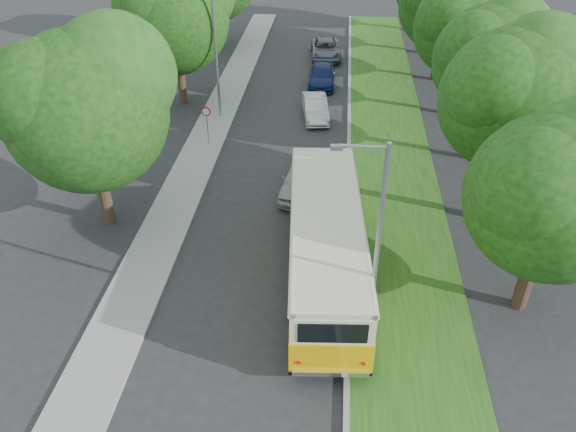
# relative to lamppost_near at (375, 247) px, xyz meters

# --- Properties ---
(ground) EXTENTS (120.00, 120.00, 0.00)m
(ground) POSITION_rel_lamppost_near_xyz_m (-4.21, 2.50, -4.37)
(ground) COLOR #27272A
(ground) RESTS_ON ground
(curb) EXTENTS (0.20, 70.00, 0.15)m
(curb) POSITION_rel_lamppost_near_xyz_m (-0.61, 7.50, -4.29)
(curb) COLOR gray
(curb) RESTS_ON ground
(grass_verge) EXTENTS (4.50, 70.00, 0.13)m
(grass_verge) POSITION_rel_lamppost_near_xyz_m (1.74, 7.50, -4.30)
(grass_verge) COLOR #1D5216
(grass_verge) RESTS_ON ground
(sidewalk) EXTENTS (2.20, 70.00, 0.12)m
(sidewalk) POSITION_rel_lamppost_near_xyz_m (-9.01, 7.50, -4.31)
(sidewalk) COLOR gray
(sidewalk) RESTS_ON ground
(treeline) EXTENTS (24.27, 41.91, 9.46)m
(treeline) POSITION_rel_lamppost_near_xyz_m (-1.06, 20.49, 1.56)
(treeline) COLOR #332319
(treeline) RESTS_ON ground
(lamppost_near) EXTENTS (1.71, 0.16, 8.00)m
(lamppost_near) POSITION_rel_lamppost_near_xyz_m (0.00, 0.00, 0.00)
(lamppost_near) COLOR gray
(lamppost_near) RESTS_ON ground
(lamppost_far) EXTENTS (1.71, 0.16, 7.50)m
(lamppost_far) POSITION_rel_lamppost_near_xyz_m (-8.91, 18.50, -0.25)
(lamppost_far) COLOR gray
(lamppost_far) RESTS_ON ground
(warning_sign) EXTENTS (0.56, 0.10, 2.50)m
(warning_sign) POSITION_rel_lamppost_near_xyz_m (-8.71, 14.48, -2.66)
(warning_sign) COLOR gray
(warning_sign) RESTS_ON ground
(vintage_bus) EXTENTS (3.60, 11.12, 3.25)m
(vintage_bus) POSITION_rel_lamppost_near_xyz_m (-1.56, 3.40, -2.74)
(vintage_bus) COLOR #FCBC07
(vintage_bus) RESTS_ON ground
(car_silver) EXTENTS (2.32, 4.70, 1.54)m
(car_silver) POSITION_rel_lamppost_near_xyz_m (-2.97, 10.09, -3.60)
(car_silver) COLOR #A8A8AD
(car_silver) RESTS_ON ground
(car_white) EXTENTS (2.00, 4.23, 1.34)m
(car_white) POSITION_rel_lamppost_near_xyz_m (-2.77, 18.96, -3.70)
(car_white) COLOR silver
(car_white) RESTS_ON ground
(car_blue) EXTENTS (1.85, 4.51, 1.31)m
(car_blue) POSITION_rel_lamppost_near_xyz_m (-2.61, 24.68, -3.71)
(car_blue) COLOR navy
(car_blue) RESTS_ON ground
(car_grey) EXTENTS (2.70, 5.11, 1.37)m
(car_grey) POSITION_rel_lamppost_near_xyz_m (-2.57, 30.49, -3.68)
(car_grey) COLOR slate
(car_grey) RESTS_ON ground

